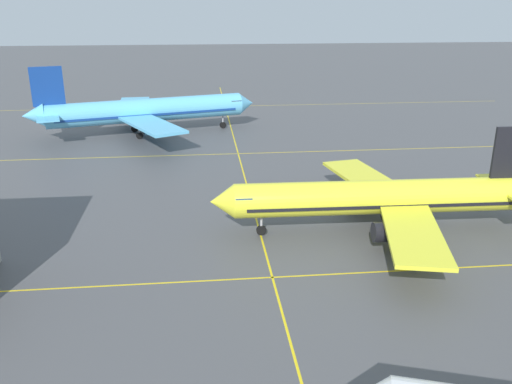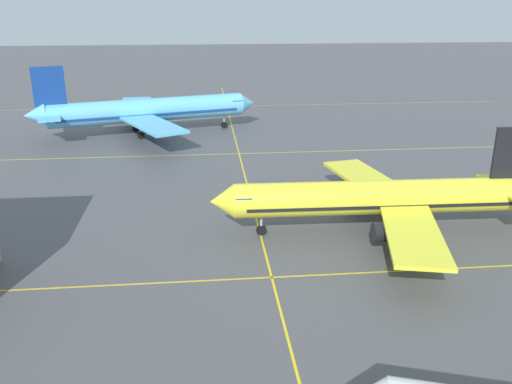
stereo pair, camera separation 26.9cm
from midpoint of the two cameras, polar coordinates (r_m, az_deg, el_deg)
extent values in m
cylinder|color=yellow|center=(56.37, 12.95, -0.55)|extent=(29.60, 4.20, 3.51)
cone|color=yellow|center=(53.88, -3.50, -1.01)|extent=(2.48, 3.49, 3.44)
cube|color=yellow|center=(64.25, 24.53, 0.99)|extent=(3.06, 4.87, 0.22)
cube|color=yellow|center=(63.89, 11.69, 1.44)|extent=(7.28, 14.49, 0.37)
cube|color=yellow|center=(50.01, 16.49, -4.21)|extent=(7.86, 14.58, 0.37)
cylinder|color=black|center=(61.22, 11.38, -0.54)|extent=(3.18, 2.01, 1.94)
cylinder|color=black|center=(52.73, 14.10, -4.14)|extent=(3.18, 2.01, 1.94)
cube|color=#385166|center=(53.77, -1.25, -0.45)|extent=(1.74, 3.26, 0.65)
cube|color=black|center=(56.52, 12.91, -0.96)|extent=(27.24, 4.18, 0.33)
cylinder|color=#99999E|center=(54.91, 0.70, -3.11)|extent=(0.26, 0.26, 1.52)
cylinder|color=black|center=(55.31, 0.69, -4.08)|extent=(1.02, 0.44, 1.02)
cylinder|color=#99999E|center=(59.84, 13.82, -1.73)|extent=(0.26, 0.26, 1.52)
cylinder|color=black|center=(60.21, 13.74, -2.63)|extent=(1.02, 0.44, 1.02)
cylinder|color=#99999E|center=(55.65, 15.30, -3.53)|extent=(0.26, 0.26, 1.52)
cylinder|color=black|center=(56.05, 15.20, -4.48)|extent=(1.02, 0.44, 1.02)
cylinder|color=#5BB7E5|center=(98.15, -11.23, 8.53)|extent=(34.23, 12.88, 4.08)
cone|color=#5BB7E5|center=(102.82, -0.88, 9.40)|extent=(3.74, 4.59, 4.00)
cone|color=#5BB7E5|center=(96.81, -22.40, 7.54)|extent=(4.33, 4.64, 3.88)
cube|color=navy|center=(96.01, -21.08, 10.43)|extent=(5.08, 1.71, 6.44)
cube|color=#5BB7E5|center=(93.60, -21.03, 7.34)|extent=(4.77, 6.28, 0.26)
cube|color=#5BB7E5|center=(99.93, -21.09, 8.04)|extent=(4.77, 6.28, 0.26)
cube|color=#5BB7E5|center=(89.29, -10.84, 7.04)|extent=(12.30, 16.88, 0.43)
cube|color=#5BB7E5|center=(106.97, -12.66, 8.99)|extent=(6.44, 16.38, 0.43)
cylinder|color=#5BB7E5|center=(93.22, -10.41, 6.72)|extent=(4.11, 3.13, 2.25)
cylinder|color=#5BB7E5|center=(103.98, -11.59, 7.98)|extent=(4.11, 3.13, 2.25)
cube|color=#385166|center=(101.92, -2.20, 9.63)|extent=(2.84, 4.13, 0.75)
cube|color=navy|center=(98.25, -11.21, 8.24)|extent=(31.58, 12.21, 0.39)
cylinder|color=#99999E|center=(101.88, -3.33, 7.77)|extent=(0.30, 0.30, 1.77)
cylinder|color=black|center=(102.13, -3.32, 7.12)|extent=(1.27, 0.77, 1.18)
cylinder|color=#99999E|center=(95.66, -12.10, 6.57)|extent=(0.30, 0.30, 1.77)
cylinder|color=black|center=(95.93, -12.05, 5.89)|extent=(1.27, 0.77, 1.18)
cylinder|color=#99999E|center=(101.06, -12.62, 7.23)|extent=(0.30, 0.30, 1.77)
cylinder|color=black|center=(101.31, -12.57, 6.57)|extent=(1.27, 0.77, 1.18)
cube|color=yellow|center=(47.44, 1.84, -9.05)|extent=(129.50, 0.20, 0.01)
cube|color=yellow|center=(84.76, -1.72, 4.10)|extent=(129.50, 0.20, 0.01)
cube|color=yellow|center=(123.92, -3.08, 9.09)|extent=(129.50, 0.20, 0.01)
cube|color=yellow|center=(65.67, -0.45, -0.61)|extent=(0.20, 177.03, 0.01)
camera|label=1|loc=(0.13, -89.86, 0.05)|focal=37.67mm
camera|label=2|loc=(0.13, 90.14, -0.05)|focal=37.67mm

